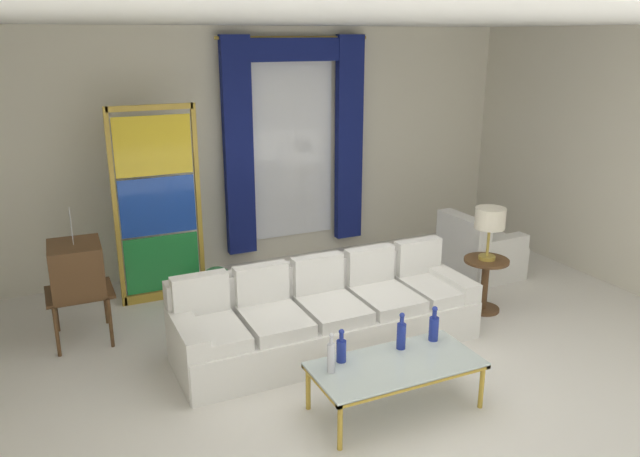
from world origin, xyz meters
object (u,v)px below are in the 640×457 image
(couch_white_long, at_px, (325,315))
(coffee_table, at_px, (396,367))
(bottle_crystal_tall, at_px, (341,349))
(bottle_amber_squat, at_px, (331,356))
(peacock_figurine, at_px, (219,288))
(vintage_tv, at_px, (76,270))
(bottle_blue_decanter, at_px, (401,334))
(table_lamp_brass, at_px, (490,221))
(round_side_table, at_px, (485,280))
(armchair_white, at_px, (477,253))
(bottle_ruby_flask, at_px, (434,327))
(stained_glass_divider, at_px, (158,210))

(couch_white_long, height_order, coffee_table, couch_white_long)
(bottle_crystal_tall, distance_m, bottle_amber_squat, 0.18)
(coffee_table, distance_m, peacock_figurine, 2.62)
(vintage_tv, bearing_deg, bottle_crystal_tall, -50.01)
(bottle_blue_decanter, height_order, table_lamp_brass, table_lamp_brass)
(couch_white_long, distance_m, vintage_tv, 2.43)
(bottle_crystal_tall, distance_m, round_side_table, 2.47)
(table_lamp_brass, bearing_deg, couch_white_long, 179.41)
(vintage_tv, bearing_deg, armchair_white, -3.15)
(couch_white_long, height_order, bottle_blue_decanter, couch_white_long)
(coffee_table, bearing_deg, bottle_blue_decanter, 49.57)
(bottle_amber_squat, height_order, round_side_table, bottle_amber_squat)
(couch_white_long, relative_size, vintage_tv, 2.17)
(bottle_ruby_flask, bearing_deg, bottle_crystal_tall, 179.56)
(couch_white_long, bearing_deg, bottle_ruby_flask, -62.40)
(bottle_blue_decanter, xyz_separation_m, vintage_tv, (-2.33, 2.14, 0.19))
(round_side_table, bearing_deg, bottle_crystal_tall, -156.06)
(coffee_table, height_order, stained_glass_divider, stained_glass_divider)
(bottle_ruby_flask, bearing_deg, table_lamp_brass, 36.16)
(bottle_blue_decanter, bearing_deg, bottle_amber_squat, -171.96)
(stained_glass_divider, bearing_deg, bottle_crystal_tall, -72.91)
(round_side_table, height_order, table_lamp_brass, table_lamp_brass)
(couch_white_long, bearing_deg, stained_glass_divider, 124.08)
(peacock_figurine, bearing_deg, round_side_table, -26.84)
(armchair_white, bearing_deg, bottle_amber_squat, -146.44)
(couch_white_long, distance_m, coffee_table, 1.23)
(round_side_table, bearing_deg, vintage_tv, 164.36)
(coffee_table, height_order, peacock_figurine, peacock_figurine)
(vintage_tv, bearing_deg, bottle_ruby_flask, -38.76)
(vintage_tv, height_order, stained_glass_divider, stained_glass_divider)
(stained_glass_divider, distance_m, round_side_table, 3.65)
(peacock_figurine, xyz_separation_m, table_lamp_brass, (2.59, -1.31, 0.81))
(bottle_amber_squat, xyz_separation_m, table_lamp_brass, (2.39, 1.11, 0.48))
(bottle_blue_decanter, bearing_deg, bottle_crystal_tall, 178.37)
(bottle_amber_squat, relative_size, peacock_figurine, 0.55)
(bottle_amber_squat, relative_size, armchair_white, 0.39)
(bottle_blue_decanter, relative_size, armchair_white, 0.38)
(bottle_crystal_tall, height_order, armchair_white, armchair_white)
(couch_white_long, distance_m, table_lamp_brass, 2.04)
(bottle_amber_squat, bearing_deg, bottle_ruby_flask, 5.96)
(stained_glass_divider, bearing_deg, coffee_table, -67.50)
(armchair_white, relative_size, peacock_figurine, 1.42)
(bottle_crystal_tall, relative_size, round_side_table, 0.48)
(bottle_crystal_tall, xyz_separation_m, bottle_ruby_flask, (0.87, -0.01, 0.01))
(couch_white_long, bearing_deg, table_lamp_brass, -0.59)
(coffee_table, distance_m, table_lamp_brass, 2.32)
(couch_white_long, distance_m, bottle_crystal_tall, 1.09)
(bottle_amber_squat, distance_m, stained_glass_divider, 3.02)
(bottle_blue_decanter, bearing_deg, couch_white_long, 101.38)
(bottle_crystal_tall, height_order, bottle_amber_squat, bottle_amber_squat)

